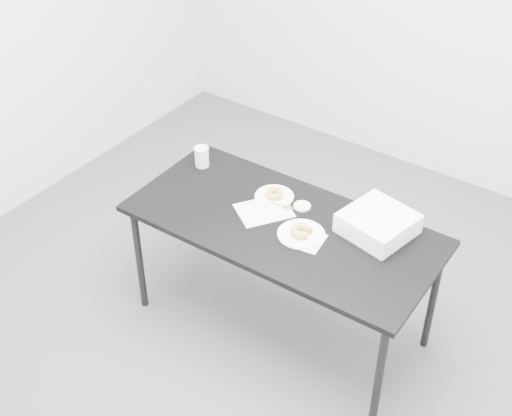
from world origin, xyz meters
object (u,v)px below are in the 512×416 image
Objects in this scene: plate_far at (274,196)px; donut_far at (274,193)px; coffee_cup at (202,157)px; pen at (283,206)px; plate_near at (301,234)px; bakery_box at (378,223)px; scorecard at (264,210)px; donut_near at (301,231)px; table at (283,231)px.

donut_far is (0.00, 0.00, 0.02)m from plate_far.
pen is at bearing -6.16° from coffee_cup.
plate_near is 0.80m from coffee_cup.
plate_near reaches higher than plate_far.
plate_far is at bearing -163.43° from bakery_box.
donut_near is at bearing 21.47° from scorecard.
table is 7.70× the size of plate_far.
plate_near is (0.20, -0.14, -0.00)m from pen.
scorecard is 0.26m from plate_near.
donut_far is (-0.02, 0.13, 0.02)m from scorecard.
scorecard is at bearing -79.07° from donut_far.
scorecard is at bearing 166.94° from table.
scorecard is 0.54m from coffee_cup.
scorecard is 2.15× the size of pen.
coffee_cup is (-0.57, 0.06, 0.05)m from pen.
plate_far is 0.66× the size of bakery_box.
donut_far is at bearing 146.62° from donut_near.
plate_near is 0.34m from plate_far.
bakery_box is (0.55, 0.18, 0.05)m from scorecard.
pen reaches higher than scorecard.
donut_near reaches higher than plate_far.
bakery_box is at bearing 39.29° from donut_near.
bakery_box is at bearing 4.93° from donut_far.
bakery_box reaches higher than table.
donut_near is at bearing 0.00° from plate_near.
scorecard is 1.14× the size of plate_near.
donut_near is 0.34m from plate_far.
scorecard is 2.30× the size of coffee_cup.
plate_far is at bearing 0.00° from donut_far.
donut_near is at bearing -33.38° from plate_far.
table is at bearing -14.83° from coffee_cup.
scorecard is 2.78× the size of donut_far.
donut_far is at bearing 0.00° from plate_far.
bakery_box reaches higher than plate_near.
scorecard is 0.13m from donut_far.
pen reaches higher than table.
pen is at bearing 145.27° from plate_near.
coffee_cup is (-0.49, 0.01, 0.06)m from plate_far.
pen reaches higher than plate_near.
donut_near is (0.12, -0.03, 0.08)m from table.
bakery_box is (0.41, 0.21, 0.11)m from table.
scorecard is 0.13m from plate_far.
plate_near is at bearing -13.71° from table.
plate_far is at bearing -1.59° from coffee_cup.
coffee_cup reaches higher than donut_near.
coffee_cup reaches higher than plate_far.
plate_far is at bearing 146.62° from donut_near.
donut_far is (-0.28, 0.19, 0.02)m from plate_near.
plate_near is at bearing -33.38° from donut_far.
bakery_box is (0.57, 0.05, 0.05)m from plate_far.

